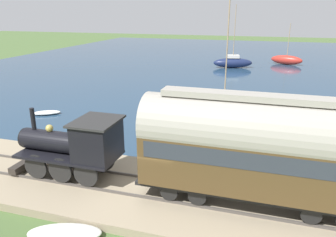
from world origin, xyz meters
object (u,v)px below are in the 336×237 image
(sailboat_navy, at_px, (233,62))
(rowboat_off_pier, at_px, (295,153))
(steam_locomotive, at_px, (78,143))
(sailboat_white, at_px, (224,107))
(sailboat_red, at_px, (287,60))
(passenger_coach, at_px, (257,146))
(beached_dinghy, at_px, (65,233))
(rowboat_mid_harbor, at_px, (47,113))

(sailboat_navy, bearing_deg, rowboat_off_pier, 177.29)
(steam_locomotive, bearing_deg, sailboat_white, -21.76)
(sailboat_red, bearing_deg, passenger_coach, -164.50)
(steam_locomotive, height_order, sailboat_red, sailboat_red)
(steam_locomotive, height_order, beached_dinghy, steam_locomotive)
(sailboat_red, relative_size, rowboat_off_pier, 2.21)
(steam_locomotive, distance_m, sailboat_red, 43.80)
(sailboat_white, relative_size, beached_dinghy, 3.18)
(steam_locomotive, bearing_deg, passenger_coach, -90.00)
(sailboat_red, bearing_deg, beached_dinghy, -172.25)
(sailboat_white, bearing_deg, sailboat_navy, 15.42)
(sailboat_navy, relative_size, rowboat_off_pier, 3.14)
(sailboat_white, height_order, sailboat_navy, sailboat_white)
(sailboat_white, xyz_separation_m, sailboat_red, (29.33, -5.85, -0.03))
(passenger_coach, xyz_separation_m, sailboat_navy, (36.78, 4.84, -2.25))
(sailboat_white, distance_m, sailboat_navy, 23.83)
(passenger_coach, xyz_separation_m, sailboat_white, (13.03, 2.94, -2.28))
(sailboat_white, relative_size, rowboat_mid_harbor, 4.07)
(passenger_coach, height_order, beached_dinghy, passenger_coach)
(steam_locomotive, xyz_separation_m, rowboat_off_pier, (6.51, -10.27, -1.95))
(sailboat_red, height_order, rowboat_off_pier, sailboat_red)
(steam_locomotive, height_order, rowboat_mid_harbor, steam_locomotive)
(sailboat_white, xyz_separation_m, rowboat_mid_harbor, (-3.84, 13.96, -0.60))
(passenger_coach, distance_m, sailboat_white, 13.55)
(beached_dinghy, bearing_deg, sailboat_red, -11.67)
(sailboat_red, bearing_deg, steam_locomotive, -175.20)
(passenger_coach, relative_size, sailboat_white, 1.01)
(sailboat_white, relative_size, rowboat_off_pier, 3.36)
(beached_dinghy, bearing_deg, rowboat_mid_harbor, 38.54)
(rowboat_off_pier, bearing_deg, passenger_coach, -170.49)
(sailboat_red, distance_m, sailboat_navy, 9.54)
(steam_locomotive, height_order, rowboat_off_pier, steam_locomotive)
(sailboat_red, distance_m, rowboat_mid_harbor, 38.64)
(steam_locomotive, bearing_deg, rowboat_mid_harbor, 43.63)
(steam_locomotive, relative_size, passenger_coach, 0.56)
(sailboat_white, relative_size, sailboat_navy, 1.07)
(passenger_coach, bearing_deg, steam_locomotive, 90.00)
(sailboat_navy, xyz_separation_m, rowboat_off_pier, (-30.27, -6.96, -0.56))
(rowboat_mid_harbor, relative_size, rowboat_off_pier, 0.83)
(sailboat_red, bearing_deg, sailboat_white, -171.86)
(steam_locomotive, xyz_separation_m, passenger_coach, (-0.00, -8.14, 0.86))
(sailboat_navy, relative_size, rowboat_mid_harbor, 3.81)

